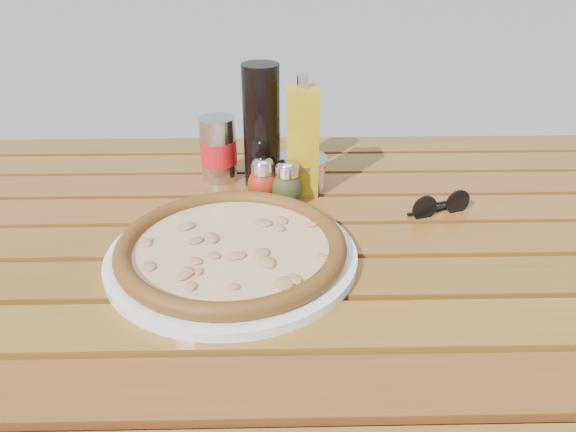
{
  "coord_description": "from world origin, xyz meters",
  "views": [
    {
      "loc": [
        -0.02,
        -0.74,
        1.19
      ],
      "look_at": [
        0.0,
        0.02,
        0.78
      ],
      "focal_mm": 35.0,
      "sensor_mm": 36.0,
      "label": 1
    }
  ],
  "objects_px": {
    "pizza": "(232,247)",
    "table": "(288,280)",
    "parmesan_tin": "(301,172)",
    "olive_oil_cruet": "(302,141)",
    "dark_bottle": "(262,126)",
    "plate": "(232,256)",
    "sunglasses": "(440,206)",
    "pepper_shaker": "(263,181)",
    "oregano_shaker": "(287,183)",
    "soda_can": "(219,150)"
  },
  "relations": [
    {
      "from": "pizza",
      "to": "dark_bottle",
      "type": "distance_m",
      "value": 0.28
    },
    {
      "from": "oregano_shaker",
      "to": "parmesan_tin",
      "type": "distance_m",
      "value": 0.07
    },
    {
      "from": "table",
      "to": "sunglasses",
      "type": "distance_m",
      "value": 0.28
    },
    {
      "from": "olive_oil_cruet",
      "to": "parmesan_tin",
      "type": "distance_m",
      "value": 0.07
    },
    {
      "from": "pizza",
      "to": "sunglasses",
      "type": "distance_m",
      "value": 0.36
    },
    {
      "from": "oregano_shaker",
      "to": "sunglasses",
      "type": "distance_m",
      "value": 0.26
    },
    {
      "from": "pepper_shaker",
      "to": "soda_can",
      "type": "xyz_separation_m",
      "value": [
        -0.08,
        0.09,
        0.02
      ]
    },
    {
      "from": "pizza",
      "to": "oregano_shaker",
      "type": "bearing_deg",
      "value": 65.17
    },
    {
      "from": "pepper_shaker",
      "to": "oregano_shaker",
      "type": "height_order",
      "value": "same"
    },
    {
      "from": "table",
      "to": "sunglasses",
      "type": "xyz_separation_m",
      "value": [
        0.25,
        0.08,
        0.09
      ]
    },
    {
      "from": "dark_bottle",
      "to": "pizza",
      "type": "bearing_deg",
      "value": -98.45
    },
    {
      "from": "oregano_shaker",
      "to": "parmesan_tin",
      "type": "height_order",
      "value": "oregano_shaker"
    },
    {
      "from": "table",
      "to": "pizza",
      "type": "relative_size",
      "value": 3.98
    },
    {
      "from": "plate",
      "to": "dark_bottle",
      "type": "xyz_separation_m",
      "value": [
        0.04,
        0.27,
        0.1
      ]
    },
    {
      "from": "soda_can",
      "to": "sunglasses",
      "type": "height_order",
      "value": "soda_can"
    },
    {
      "from": "parmesan_tin",
      "to": "pizza",
      "type": "bearing_deg",
      "value": -114.08
    },
    {
      "from": "pepper_shaker",
      "to": "parmesan_tin",
      "type": "distance_m",
      "value": 0.09
    },
    {
      "from": "pizza",
      "to": "soda_can",
      "type": "relative_size",
      "value": 2.93
    },
    {
      "from": "pizza",
      "to": "dark_bottle",
      "type": "bearing_deg",
      "value": 81.55
    },
    {
      "from": "plate",
      "to": "pepper_shaker",
      "type": "xyz_separation_m",
      "value": [
        0.04,
        0.19,
        0.03
      ]
    },
    {
      "from": "table",
      "to": "pizza",
      "type": "distance_m",
      "value": 0.14
    },
    {
      "from": "oregano_shaker",
      "to": "olive_oil_cruet",
      "type": "xyz_separation_m",
      "value": [
        0.03,
        0.05,
        0.06
      ]
    },
    {
      "from": "table",
      "to": "parmesan_tin",
      "type": "relative_size",
      "value": 11.69
    },
    {
      "from": "pepper_shaker",
      "to": "soda_can",
      "type": "height_order",
      "value": "soda_can"
    },
    {
      "from": "olive_oil_cruet",
      "to": "parmesan_tin",
      "type": "bearing_deg",
      "value": 92.81
    },
    {
      "from": "dark_bottle",
      "to": "olive_oil_cruet",
      "type": "relative_size",
      "value": 1.05
    },
    {
      "from": "plate",
      "to": "dark_bottle",
      "type": "bearing_deg",
      "value": 81.55
    },
    {
      "from": "table",
      "to": "soda_can",
      "type": "height_order",
      "value": "soda_can"
    },
    {
      "from": "pizza",
      "to": "parmesan_tin",
      "type": "bearing_deg",
      "value": 65.92
    },
    {
      "from": "pepper_shaker",
      "to": "oregano_shaker",
      "type": "bearing_deg",
      "value": -16.85
    },
    {
      "from": "soda_can",
      "to": "dark_bottle",
      "type": "bearing_deg",
      "value": -13.82
    },
    {
      "from": "pepper_shaker",
      "to": "dark_bottle",
      "type": "height_order",
      "value": "dark_bottle"
    },
    {
      "from": "plate",
      "to": "table",
      "type": "bearing_deg",
      "value": 34.78
    },
    {
      "from": "olive_oil_cruet",
      "to": "sunglasses",
      "type": "height_order",
      "value": "olive_oil_cruet"
    },
    {
      "from": "soda_can",
      "to": "pepper_shaker",
      "type": "bearing_deg",
      "value": -48.48
    },
    {
      "from": "plate",
      "to": "olive_oil_cruet",
      "type": "relative_size",
      "value": 1.71
    },
    {
      "from": "parmesan_tin",
      "to": "dark_bottle",
      "type": "bearing_deg",
      "value": 162.47
    },
    {
      "from": "pizza",
      "to": "table",
      "type": "bearing_deg",
      "value": 34.78
    },
    {
      "from": "plate",
      "to": "soda_can",
      "type": "bearing_deg",
      "value": 98.28
    },
    {
      "from": "table",
      "to": "pepper_shaker",
      "type": "bearing_deg",
      "value": 106.81
    },
    {
      "from": "sunglasses",
      "to": "pepper_shaker",
      "type": "bearing_deg",
      "value": 150.43
    },
    {
      "from": "pizza",
      "to": "sunglasses",
      "type": "xyz_separation_m",
      "value": [
        0.34,
        0.13,
        -0.01
      ]
    },
    {
      "from": "table",
      "to": "olive_oil_cruet",
      "type": "bearing_deg",
      "value": 80.75
    },
    {
      "from": "pizza",
      "to": "dark_bottle",
      "type": "height_order",
      "value": "dark_bottle"
    },
    {
      "from": "pepper_shaker",
      "to": "olive_oil_cruet",
      "type": "xyz_separation_m",
      "value": [
        0.07,
        0.03,
        0.06
      ]
    },
    {
      "from": "pizza",
      "to": "parmesan_tin",
      "type": "distance_m",
      "value": 0.27
    },
    {
      "from": "pepper_shaker",
      "to": "sunglasses",
      "type": "height_order",
      "value": "pepper_shaker"
    },
    {
      "from": "pizza",
      "to": "dark_bottle",
      "type": "xyz_separation_m",
      "value": [
        0.04,
        0.27,
        0.09
      ]
    },
    {
      "from": "olive_oil_cruet",
      "to": "oregano_shaker",
      "type": "bearing_deg",
      "value": -119.97
    },
    {
      "from": "pizza",
      "to": "pepper_shaker",
      "type": "xyz_separation_m",
      "value": [
        0.04,
        0.19,
        0.02
      ]
    }
  ]
}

